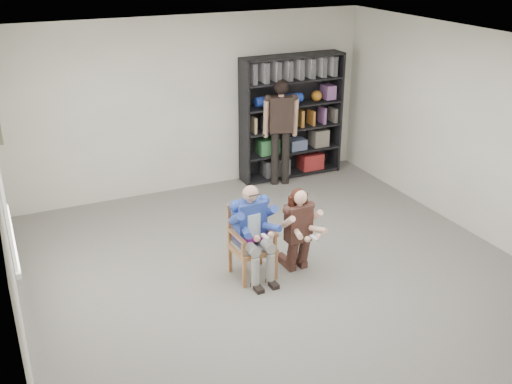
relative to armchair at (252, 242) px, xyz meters
name	(u,v)px	position (x,y,z in m)	size (l,w,h in m)	color
room_shell	(295,179)	(0.31, -0.46, 0.94)	(6.00, 7.00, 2.80)	beige
floor	(292,287)	(0.31, -0.46, -0.46)	(6.00, 7.00, 0.01)	slate
window_left	(1,171)	(-2.64, 0.54, 1.17)	(0.16, 2.00, 1.75)	white
armchair	(252,242)	(0.00, 0.00, 0.00)	(0.54, 0.52, 0.92)	#9F6639
seated_man	(252,232)	(0.00, 0.00, 0.14)	(0.52, 0.72, 1.20)	navy
kneeling_woman	(299,231)	(0.58, -0.12, 0.09)	(0.46, 0.74, 1.10)	#3E261D
bookshelf	(292,117)	(2.01, 2.82, 0.59)	(1.80, 0.38, 2.10)	black
standing_man	(281,134)	(1.67, 2.55, 0.42)	(0.55, 0.30, 1.77)	black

